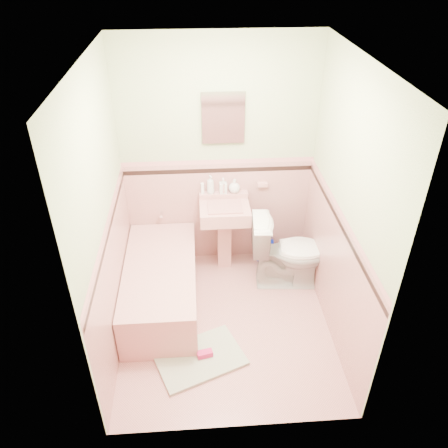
{
  "coord_description": "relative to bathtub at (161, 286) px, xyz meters",
  "views": [
    {
      "loc": [
        -0.24,
        -3.11,
        3.25
      ],
      "look_at": [
        0.0,
        0.25,
        1.0
      ],
      "focal_mm": 35.85,
      "sensor_mm": 36.0,
      "label": 1
    }
  ],
  "objects": [
    {
      "name": "accent_right",
      "position": [
        1.61,
        -0.33,
        0.89
      ],
      "size": [
        0.0,
        2.2,
        2.2
      ],
      "primitive_type": "plane",
      "rotation": [
        1.57,
        0.0,
        -1.57
      ],
      "color": "black",
      "rests_on": "ground"
    },
    {
      "name": "floor",
      "position": [
        0.63,
        -0.33,
        -0.23
      ],
      "size": [
        2.2,
        2.2,
        0.0
      ],
      "primitive_type": "plane",
      "color": "tan",
      "rests_on": "ground"
    },
    {
      "name": "cap_left",
      "position": [
        -0.35,
        -0.33,
        1.0
      ],
      "size": [
        0.0,
        2.2,
        2.2
      ],
      "primitive_type": "plane",
      "rotation": [
        1.57,
        0.0,
        1.57
      ],
      "color": "#CE8384",
      "rests_on": "ground"
    },
    {
      "name": "soap_bottle_right",
      "position": [
        0.8,
        0.71,
        0.73
      ],
      "size": [
        0.14,
        0.14,
        0.15
      ],
      "primitive_type": "imported",
      "rotation": [
        0.0,
        0.0,
        0.19
      ],
      "color": "#B2B2B2",
      "rests_on": "sink"
    },
    {
      "name": "toilet",
      "position": [
        1.34,
        0.24,
        0.18
      ],
      "size": [
        0.83,
        0.51,
        0.81
      ],
      "primitive_type": "imported",
      "rotation": [
        0.0,
        0.0,
        1.5
      ],
      "color": "white",
      "rests_on": "floor"
    },
    {
      "name": "wall_front",
      "position": [
        0.63,
        -1.43,
        1.02
      ],
      "size": [
        2.5,
        0.0,
        2.5
      ],
      "primitive_type": "plane",
      "rotation": [
        -1.57,
        0.0,
        0.0
      ],
      "color": "beige",
      "rests_on": "ground"
    },
    {
      "name": "cap_back",
      "position": [
        0.63,
        0.75,
        0.99
      ],
      "size": [
        2.0,
        0.0,
        2.0
      ],
      "primitive_type": "plane",
      "rotation": [
        1.57,
        0.0,
        0.0
      ],
      "color": "#CE8384",
      "rests_on": "ground"
    },
    {
      "name": "wainscot_right",
      "position": [
        1.62,
        -0.33,
        0.38
      ],
      "size": [
        0.0,
        2.2,
        2.2
      ],
      "primitive_type": "plane",
      "rotation": [
        1.57,
        0.0,
        -1.57
      ],
      "color": "#D08F8C",
      "rests_on": "ground"
    },
    {
      "name": "sink",
      "position": [
        0.68,
        0.53,
        0.19
      ],
      "size": [
        0.52,
        0.48,
        0.82
      ],
      "primitive_type": null,
      "color": "tan",
      "rests_on": "floor"
    },
    {
      "name": "wall_back",
      "position": [
        0.63,
        0.77,
        1.02
      ],
      "size": [
        2.5,
        0.0,
        2.5
      ],
      "primitive_type": "plane",
      "rotation": [
        1.57,
        0.0,
        0.0
      ],
      "color": "beige",
      "rests_on": "ground"
    },
    {
      "name": "bucket",
      "position": [
        1.14,
        0.67,
        -0.11
      ],
      "size": [
        0.23,
        0.23,
        0.23
      ],
      "primitive_type": null,
      "rotation": [
        0.0,
        0.0,
        0.01
      ],
      "color": "#0319A5",
      "rests_on": "floor"
    },
    {
      "name": "cap_right",
      "position": [
        1.61,
        -0.33,
        1.0
      ],
      "size": [
        0.0,
        2.2,
        2.2
      ],
      "primitive_type": "plane",
      "rotation": [
        1.57,
        0.0,
        -1.57
      ],
      "color": "#CE8384",
      "rests_on": "ground"
    },
    {
      "name": "soap_bottle_mid",
      "position": [
        0.68,
        0.71,
        0.74
      ],
      "size": [
        0.08,
        0.08,
        0.17
      ],
      "primitive_type": "imported",
      "rotation": [
        0.0,
        0.0,
        0.04
      ],
      "color": "#B2B2B2",
      "rests_on": "sink"
    },
    {
      "name": "cap_front",
      "position": [
        0.63,
        -1.41,
        0.99
      ],
      "size": [
        2.0,
        0.0,
        2.0
      ],
      "primitive_type": "plane",
      "rotation": [
        -1.57,
        0.0,
        0.0
      ],
      "color": "#CE8384",
      "rests_on": "ground"
    },
    {
      "name": "bathtub",
      "position": [
        0.0,
        0.0,
        0.0
      ],
      "size": [
        0.7,
        1.5,
        0.45
      ],
      "primitive_type": "cube",
      "color": "tan",
      "rests_on": "floor"
    },
    {
      "name": "soap_bottle_left",
      "position": [
        0.54,
        0.71,
        0.76
      ],
      "size": [
        0.1,
        0.11,
        0.21
      ],
      "primitive_type": "imported",
      "rotation": [
        0.0,
        0.0,
        0.4
      ],
      "color": "#B2B2B2",
      "rests_on": "sink"
    },
    {
      "name": "accent_left",
      "position": [
        -0.35,
        -0.33,
        0.89
      ],
      "size": [
        0.0,
        2.2,
        2.2
      ],
      "primitive_type": "plane",
      "rotation": [
        1.57,
        0.0,
        1.57
      ],
      "color": "black",
      "rests_on": "ground"
    },
    {
      "name": "wall_left",
      "position": [
        -0.37,
        -0.33,
        1.02
      ],
      "size": [
        0.0,
        2.5,
        2.5
      ],
      "primitive_type": "plane",
      "rotation": [
        1.57,
        0.0,
        1.57
      ],
      "color": "beige",
      "rests_on": "ground"
    },
    {
      "name": "wainscot_back",
      "position": [
        0.63,
        0.76,
        0.38
      ],
      "size": [
        2.0,
        0.0,
        2.0
      ],
      "primitive_type": "plane",
      "rotation": [
        1.57,
        0.0,
        0.0
      ],
      "color": "#D08F8C",
      "rests_on": "ground"
    },
    {
      "name": "soap_dish",
      "position": [
        1.1,
        0.73,
        0.72
      ],
      "size": [
        0.11,
        0.06,
        0.04
      ],
      "primitive_type": "cube",
      "color": "tan",
      "rests_on": "wall_back"
    },
    {
      "name": "wainscot_front",
      "position": [
        0.63,
        -1.42,
        0.38
      ],
      "size": [
        2.0,
        0.0,
        2.0
      ],
      "primitive_type": "plane",
      "rotation": [
        -1.57,
        0.0,
        0.0
      ],
      "color": "#D08F8C",
      "rests_on": "ground"
    },
    {
      "name": "accent_front",
      "position": [
        0.63,
        -1.41,
        0.9
      ],
      "size": [
        2.0,
        0.0,
        2.0
      ],
      "primitive_type": "plane",
      "rotation": [
        -1.57,
        0.0,
        0.0
      ],
      "color": "black",
      "rests_on": "ground"
    },
    {
      "name": "wainscot_left",
      "position": [
        -0.36,
        -0.33,
        0.38
      ],
      "size": [
        0.0,
        2.2,
        2.2
      ],
      "primitive_type": "plane",
      "rotation": [
        1.57,
        0.0,
        1.57
      ],
      "color": "#D08F8C",
      "rests_on": "ground"
    },
    {
      "name": "tube",
      "position": [
        0.46,
        0.71,
        0.71
      ],
      "size": [
        0.04,
        0.04,
        0.12
      ],
      "primitive_type": "cylinder",
      "rotation": [
        0.0,
        0.0,
        0.07
      ],
      "color": "white",
      "rests_on": "sink"
    },
    {
      "name": "sink_faucet",
      "position": [
        0.68,
        0.67,
        0.72
      ],
      "size": [
        0.02,
        0.02,
        0.1
      ],
      "primitive_type": "cylinder",
      "color": "silver",
      "rests_on": "sink"
    },
    {
      "name": "shoe",
      "position": [
        0.41,
        -0.75,
        -0.17
      ],
      "size": [
        0.15,
        0.09,
        0.06
      ],
      "primitive_type": "cube",
      "rotation": [
        0.0,
        0.0,
        0.21
      ],
      "color": "#BF1E59",
      "rests_on": "bath_mat"
    },
    {
      "name": "bath_mat",
      "position": [
        0.36,
        -0.76,
        -0.21
      ],
      "size": [
        0.89,
        0.75,
        0.03
      ],
      "primitive_type": "cube",
      "rotation": [
        0.0,
        0.0,
        0.38
      ],
      "color": "#929E84",
      "rests_on": "floor"
    },
    {
      "name": "medicine_cabinet",
      "position": [
        0.68,
        0.74,
        1.47
      ],
      "size": [
        0.36,
        0.04,
        0.45
      ],
      "primitive_type": "cube",
      "color": "white",
      "rests_on": "wall_back"
    },
    {
      "name": "wall_right",
      "position": [
        1.63,
        -0.33,
        1.02
      ],
      "size": [
        0.0,
        2.5,
        2.5
      ],
      "primitive_type": "plane",
      "rotation": [
        1.57,
        0.0,
        -1.57
      ],
      "color": "beige",
      "rests_on": "ground"
    },
    {
      "name": "accent_back",
      "position": [
        0.63,
        0.75,
        0.9
      ],
      "size": [
        2.0,
        0.0,
        2.0
      ],
      "primitive_type": "plane",
      "rotation": [
        1.57,
        0.0,
        0.0
      ],
      "color": "black",
      "rests_on": "ground"
    },
    {
      "name": "tub_faucet",
      "position": [
        0.0,
        0.72,
        0.41
      ],
      "size": [
        0.04,
        0.12,
        0.04
      ],
      "primitive_type": "cylinder",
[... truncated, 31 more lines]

